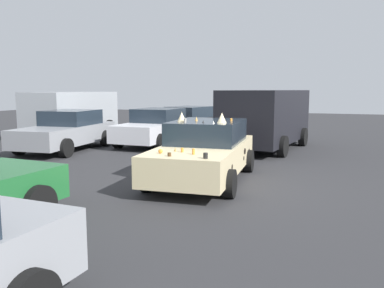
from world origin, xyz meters
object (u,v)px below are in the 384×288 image
object	(u,v)px
parked_van_behind_right	(266,116)
parked_sedan_near_left	(67,131)
parked_van_far_right	(73,112)
parked_sedan_row_back_far	(187,121)
art_car_decorated	(205,151)
parked_sedan_near_right	(156,127)

from	to	relation	value
parked_van_behind_right	parked_sedan_near_left	xyz separation A→B (m)	(-2.77, 6.89, -0.51)
parked_van_far_right	parked_sedan_row_back_far	distance (m)	5.41
art_car_decorated	parked_sedan_row_back_far	world-z (taller)	art_car_decorated
parked_van_behind_right	parked_sedan_near_left	size ratio (longest dim) A/B	1.16
art_car_decorated	parked_sedan_near_left	bearing A→B (deg)	-118.49
parked_van_behind_right	parked_sedan_row_back_far	distance (m)	5.49
art_car_decorated	parked_van_far_right	bearing A→B (deg)	-130.35
parked_van_far_right	parked_van_behind_right	xyz separation A→B (m)	(-0.70, -9.16, 0.05)
art_car_decorated	parked_van_behind_right	xyz separation A→B (m)	(5.69, -0.56, 0.50)
art_car_decorated	parked_van_behind_right	bearing A→B (deg)	170.65
art_car_decorated	parked_sedan_near_left	size ratio (longest dim) A/B	1.00
parked_sedan_row_back_far	parked_sedan_near_left	world-z (taller)	parked_sedan_near_left
art_car_decorated	parked_sedan_near_right	world-z (taller)	art_car_decorated
art_car_decorated	parked_sedan_near_left	world-z (taller)	art_car_decorated
parked_van_far_right	parked_sedan_row_back_far	xyz separation A→B (m)	(2.53, -4.76, -0.49)
parked_sedan_near_right	parked_van_behind_right	bearing A→B (deg)	95.69
parked_sedan_row_back_far	parked_sedan_near_right	xyz separation A→B (m)	(-3.56, 0.01, 0.03)
parked_van_behind_right	parked_sedan_near_right	size ratio (longest dim) A/B	1.23
parked_van_behind_right	parked_sedan_row_back_far	bearing A→B (deg)	-118.25
parked_sedan_near_right	parked_sedan_near_left	xyz separation A→B (m)	(-2.44, 2.47, -0.01)
parked_van_far_right	parked_sedan_near_left	xyz separation A→B (m)	(-3.48, -2.27, -0.47)
parked_van_far_right	parked_sedan_near_right	xyz separation A→B (m)	(-1.03, -4.75, -0.46)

